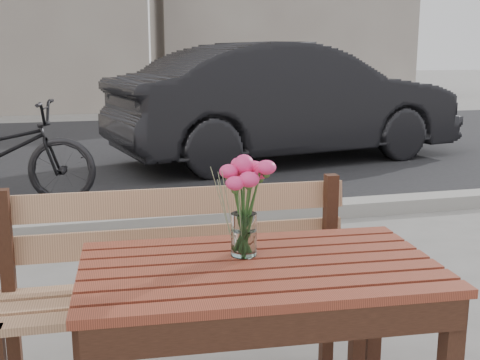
# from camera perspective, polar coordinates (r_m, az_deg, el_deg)

# --- Properties ---
(street) EXTENTS (30.00, 8.12, 0.12)m
(street) POSITION_cam_1_polar(r_m,az_deg,el_deg) (6.87, -9.60, 0.51)
(street) COLOR black
(street) RESTS_ON ground
(main_table) EXTENTS (1.20, 0.76, 0.71)m
(main_table) POSITION_cam_1_polar(r_m,az_deg,el_deg) (2.01, 1.84, -11.06)
(main_table) COLOR #5D2718
(main_table) RESTS_ON ground
(main_bench) EXTENTS (1.46, 0.49, 0.90)m
(main_bench) POSITION_cam_1_polar(r_m,az_deg,el_deg) (2.44, -5.74, -8.21)
(main_bench) COLOR #A07152
(main_bench) RESTS_ON ground
(main_vase) EXTENTS (0.19, 0.19, 0.34)m
(main_vase) POSITION_cam_1_polar(r_m,az_deg,el_deg) (1.99, 0.37, -1.29)
(main_vase) COLOR white
(main_vase) RESTS_ON main_table
(parked_car) EXTENTS (4.77, 2.45, 1.50)m
(parked_car) POSITION_cam_1_polar(r_m,az_deg,el_deg) (7.82, 4.55, 7.36)
(parked_car) COLOR black
(parked_car) RESTS_ON ground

